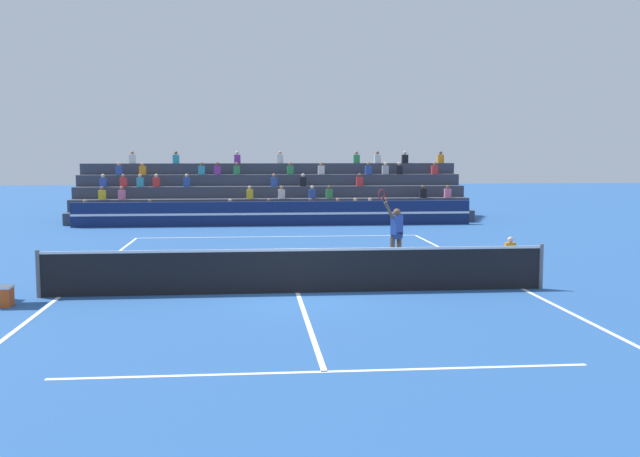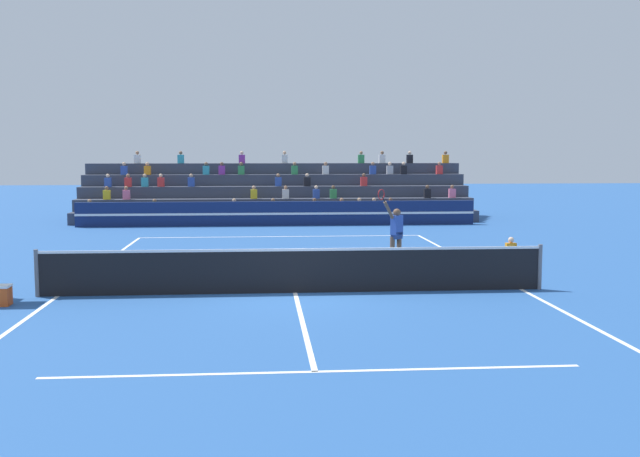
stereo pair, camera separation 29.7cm
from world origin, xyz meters
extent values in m
plane|color=#285699|center=(0.00, 0.00, 0.00)|extent=(120.00, 120.00, 0.00)
cube|color=white|center=(0.00, 11.90, 0.00)|extent=(11.00, 0.10, 0.01)
cube|color=white|center=(-5.50, 0.00, 0.00)|extent=(0.10, 23.80, 0.01)
cube|color=white|center=(5.50, 0.00, 0.00)|extent=(0.10, 23.80, 0.01)
cube|color=white|center=(0.00, -6.43, 0.00)|extent=(8.25, 0.10, 0.01)
cube|color=white|center=(0.00, 6.43, 0.00)|extent=(8.25, 0.10, 0.01)
cube|color=white|center=(0.00, 0.00, 0.00)|extent=(0.10, 12.85, 0.01)
cylinder|color=slate|center=(-5.95, 0.00, 0.55)|extent=(0.10, 0.10, 1.10)
cylinder|color=slate|center=(5.95, 0.00, 0.55)|extent=(0.10, 0.10, 1.10)
cube|color=black|center=(0.00, 0.00, 0.50)|extent=(11.90, 0.02, 1.00)
cube|color=white|center=(0.00, 0.00, 1.03)|extent=(11.90, 0.04, 0.06)
cube|color=navy|center=(0.00, 16.34, 0.55)|extent=(18.00, 0.24, 1.10)
cube|color=white|center=(0.00, 16.21, 0.55)|extent=(18.00, 0.02, 0.10)
cube|color=#383D4C|center=(0.00, 17.62, 0.28)|extent=(19.10, 0.95, 0.55)
cube|color=teal|center=(-5.67, 17.45, 0.77)|extent=(0.32, 0.22, 0.44)
sphere|color=brown|center=(-5.67, 17.45, 1.09)|extent=(0.18, 0.18, 0.18)
cube|color=silver|center=(1.73, 17.45, 0.77)|extent=(0.32, 0.22, 0.44)
sphere|color=brown|center=(1.73, 17.45, 1.09)|extent=(0.18, 0.18, 0.18)
cube|color=yellow|center=(3.86, 17.45, 0.77)|extent=(0.32, 0.22, 0.44)
sphere|color=tan|center=(3.86, 17.45, 1.09)|extent=(0.18, 0.18, 0.18)
cube|color=#B2B2B7|center=(4.56, 17.45, 0.77)|extent=(0.32, 0.22, 0.44)
sphere|color=tan|center=(4.56, 17.45, 1.09)|extent=(0.18, 0.18, 0.18)
cube|color=teal|center=(-8.60, 17.45, 0.77)|extent=(0.32, 0.22, 0.44)
sphere|color=#9E7051|center=(-8.60, 17.45, 1.09)|extent=(0.18, 0.18, 0.18)
cube|color=black|center=(-0.21, 17.45, 0.77)|extent=(0.32, 0.22, 0.44)
sphere|color=brown|center=(-0.21, 17.45, 1.09)|extent=(0.18, 0.18, 0.18)
cube|color=#2D4CA5|center=(-2.02, 17.45, 0.77)|extent=(0.32, 0.22, 0.44)
sphere|color=tan|center=(-2.02, 17.45, 1.09)|extent=(0.18, 0.18, 0.18)
cube|color=orange|center=(3.02, 17.45, 0.77)|extent=(0.32, 0.22, 0.44)
sphere|color=#9E7051|center=(3.02, 17.45, 1.09)|extent=(0.18, 0.18, 0.18)
cube|color=pink|center=(5.34, 17.45, 0.77)|extent=(0.32, 0.22, 0.44)
sphere|color=brown|center=(5.34, 17.45, 1.09)|extent=(0.18, 0.18, 0.18)
cube|color=#383D4C|center=(0.00, 18.57, 0.55)|extent=(19.10, 0.95, 1.10)
cube|color=black|center=(7.32, 18.40, 1.32)|extent=(0.32, 0.22, 0.44)
sphere|color=brown|center=(7.32, 18.40, 1.64)|extent=(0.18, 0.18, 0.18)
cube|color=silver|center=(0.41, 18.40, 1.32)|extent=(0.32, 0.22, 0.44)
sphere|color=#9E7051|center=(0.41, 18.40, 1.64)|extent=(0.18, 0.18, 0.18)
cube|color=yellow|center=(-1.10, 18.40, 1.32)|extent=(0.32, 0.22, 0.44)
sphere|color=tan|center=(-1.10, 18.40, 1.64)|extent=(0.18, 0.18, 0.18)
cube|color=#2D4CA5|center=(1.89, 18.40, 1.32)|extent=(0.32, 0.22, 0.44)
sphere|color=beige|center=(1.89, 18.40, 1.64)|extent=(0.18, 0.18, 0.18)
cube|color=yellow|center=(-8.01, 18.40, 1.32)|extent=(0.32, 0.22, 0.44)
sphere|color=brown|center=(-8.01, 18.40, 1.64)|extent=(0.18, 0.18, 0.18)
cube|color=pink|center=(8.55, 18.40, 1.32)|extent=(0.32, 0.22, 0.44)
sphere|color=brown|center=(8.55, 18.40, 1.64)|extent=(0.18, 0.18, 0.18)
cube|color=pink|center=(-7.10, 18.40, 1.32)|extent=(0.32, 0.22, 0.44)
sphere|color=#9E7051|center=(-7.10, 18.40, 1.64)|extent=(0.18, 0.18, 0.18)
cube|color=#338C4C|center=(2.72, 18.40, 1.32)|extent=(0.32, 0.22, 0.44)
sphere|color=brown|center=(2.72, 18.40, 1.64)|extent=(0.18, 0.18, 0.18)
cube|color=#383D4C|center=(0.00, 19.52, 0.83)|extent=(19.10, 0.95, 1.65)
cube|color=red|center=(-5.60, 19.35, 1.87)|extent=(0.32, 0.22, 0.44)
sphere|color=beige|center=(-5.60, 19.35, 2.19)|extent=(0.18, 0.18, 0.18)
cube|color=red|center=(4.33, 19.35, 1.87)|extent=(0.32, 0.22, 0.44)
sphere|color=brown|center=(4.33, 19.35, 2.19)|extent=(0.18, 0.18, 0.18)
cube|color=teal|center=(-6.37, 19.35, 1.87)|extent=(0.32, 0.22, 0.44)
sphere|color=tan|center=(-6.37, 19.35, 2.19)|extent=(0.18, 0.18, 0.18)
cube|color=#2D4CA5|center=(-4.15, 19.35, 1.87)|extent=(0.32, 0.22, 0.44)
sphere|color=tan|center=(-4.15, 19.35, 2.19)|extent=(0.18, 0.18, 0.18)
cube|color=red|center=(-7.17, 19.35, 1.87)|extent=(0.32, 0.22, 0.44)
sphere|color=#9E7051|center=(-7.17, 19.35, 2.19)|extent=(0.18, 0.18, 0.18)
cube|color=#2D4CA5|center=(-8.13, 19.35, 1.87)|extent=(0.32, 0.22, 0.44)
sphere|color=beige|center=(-8.13, 19.35, 2.19)|extent=(0.18, 0.18, 0.18)
cube|color=#2D4CA5|center=(0.09, 19.35, 1.87)|extent=(0.32, 0.22, 0.44)
sphere|color=#9E7051|center=(0.09, 19.35, 2.19)|extent=(0.18, 0.18, 0.18)
cube|color=black|center=(1.51, 19.35, 1.87)|extent=(0.32, 0.22, 0.44)
sphere|color=beige|center=(1.51, 19.35, 2.19)|extent=(0.18, 0.18, 0.18)
cube|color=#383D4C|center=(0.00, 20.47, 1.10)|extent=(19.10, 0.95, 2.20)
cube|color=red|center=(8.36, 20.30, 2.42)|extent=(0.32, 0.22, 0.44)
sphere|color=#9E7051|center=(8.36, 20.30, 2.74)|extent=(0.18, 0.18, 0.18)
cube|color=#2D4CA5|center=(4.92, 20.30, 2.42)|extent=(0.32, 0.22, 0.44)
sphere|color=#9E7051|center=(4.92, 20.30, 2.74)|extent=(0.18, 0.18, 0.18)
cube|color=black|center=(6.50, 20.30, 2.42)|extent=(0.32, 0.22, 0.44)
sphere|color=beige|center=(6.50, 20.30, 2.74)|extent=(0.18, 0.18, 0.18)
cube|color=teal|center=(-3.49, 20.30, 2.42)|extent=(0.32, 0.22, 0.44)
sphere|color=brown|center=(-3.49, 20.30, 2.74)|extent=(0.18, 0.18, 0.18)
cube|color=#338C4C|center=(-1.74, 20.30, 2.42)|extent=(0.32, 0.22, 0.44)
sphere|color=brown|center=(-1.74, 20.30, 2.74)|extent=(0.18, 0.18, 0.18)
cube|color=orange|center=(-6.38, 20.30, 2.42)|extent=(0.32, 0.22, 0.44)
sphere|color=tan|center=(-6.38, 20.30, 2.74)|extent=(0.18, 0.18, 0.18)
cube|color=#2D4CA5|center=(-7.51, 20.30, 2.42)|extent=(0.32, 0.22, 0.44)
sphere|color=tan|center=(-7.51, 20.30, 2.74)|extent=(0.18, 0.18, 0.18)
cube|color=#338C4C|center=(0.94, 20.30, 2.42)|extent=(0.32, 0.22, 0.44)
sphere|color=#9E7051|center=(0.94, 20.30, 2.74)|extent=(0.18, 0.18, 0.18)
cube|color=purple|center=(-2.71, 20.30, 2.42)|extent=(0.32, 0.22, 0.44)
sphere|color=brown|center=(-2.71, 20.30, 2.74)|extent=(0.18, 0.18, 0.18)
cube|color=#B2B2B7|center=(5.79, 20.30, 2.42)|extent=(0.32, 0.22, 0.44)
sphere|color=beige|center=(5.79, 20.30, 2.74)|extent=(0.18, 0.18, 0.18)
cube|color=silver|center=(2.51, 20.30, 2.42)|extent=(0.32, 0.22, 0.44)
sphere|color=#9E7051|center=(2.51, 20.30, 2.74)|extent=(0.18, 0.18, 0.18)
cube|color=#383D4C|center=(0.00, 21.42, 1.38)|extent=(19.10, 0.95, 2.75)
cube|color=silver|center=(5.55, 21.25, 2.97)|extent=(0.32, 0.22, 0.44)
sphere|color=brown|center=(5.55, 21.25, 3.29)|extent=(0.18, 0.18, 0.18)
cube|color=teal|center=(-4.83, 21.25, 2.97)|extent=(0.32, 0.22, 0.44)
sphere|color=brown|center=(-4.83, 21.25, 3.29)|extent=(0.18, 0.18, 0.18)
cube|color=silver|center=(0.47, 21.25, 2.97)|extent=(0.32, 0.22, 0.44)
sphere|color=tan|center=(0.47, 21.25, 3.29)|extent=(0.18, 0.18, 0.18)
cube|color=orange|center=(8.91, 21.25, 2.97)|extent=(0.32, 0.22, 0.44)
sphere|color=brown|center=(8.91, 21.25, 3.29)|extent=(0.18, 0.18, 0.18)
cube|color=purple|center=(-1.72, 21.25, 2.97)|extent=(0.32, 0.22, 0.44)
sphere|color=beige|center=(-1.72, 21.25, 3.29)|extent=(0.18, 0.18, 0.18)
cube|color=black|center=(7.00, 21.25, 2.97)|extent=(0.32, 0.22, 0.44)
sphere|color=beige|center=(7.00, 21.25, 3.29)|extent=(0.18, 0.18, 0.18)
cube|color=#338C4C|center=(4.44, 21.25, 2.97)|extent=(0.32, 0.22, 0.44)
sphere|color=#9E7051|center=(4.44, 21.25, 3.29)|extent=(0.18, 0.18, 0.18)
cube|color=silver|center=(-7.00, 21.25, 2.97)|extent=(0.32, 0.22, 0.44)
sphere|color=#9E7051|center=(-7.00, 21.25, 3.29)|extent=(0.18, 0.18, 0.18)
cube|color=black|center=(6.52, 3.77, 0.06)|extent=(0.28, 0.36, 0.12)
cube|color=black|center=(6.52, 3.77, 0.18)|extent=(0.28, 0.24, 0.18)
cube|color=orange|center=(6.52, 3.77, 0.47)|extent=(0.30, 0.18, 0.40)
sphere|color=beige|center=(6.52, 3.77, 0.76)|extent=(0.17, 0.17, 0.17)
cylinder|color=brown|center=(3.18, 3.71, 0.45)|extent=(0.14, 0.14, 0.90)
cylinder|color=brown|center=(2.97, 3.61, 0.45)|extent=(0.14, 0.14, 0.90)
cube|color=navy|center=(3.10, 3.65, 0.94)|extent=(0.37, 0.37, 0.20)
cube|color=#2D4CA5|center=(3.10, 3.65, 1.24)|extent=(0.40, 0.40, 0.56)
sphere|color=brown|center=(3.10, 3.65, 1.60)|extent=(0.22, 0.22, 0.22)
cube|color=white|center=(3.21, 3.68, 0.04)|extent=(0.27, 0.27, 0.09)
cube|color=white|center=(3.00, 3.58, 0.04)|extent=(0.27, 0.27, 0.09)
cylinder|color=brown|center=(3.27, 3.82, 1.18)|extent=(0.09, 0.09, 0.56)
cylinder|color=brown|center=(2.81, 3.37, 1.69)|extent=(0.38, 0.38, 0.53)
cylinder|color=black|center=(2.63, 3.19, 2.01)|extent=(0.14, 0.14, 0.19)
torus|color=#B21E1E|center=(2.55, 3.11, 2.15)|extent=(0.33, 0.32, 0.43)
sphere|color=#C6DB33|center=(4.01, 6.11, 0.03)|extent=(0.07, 0.07, 0.07)
cube|color=#D84C19|center=(-6.49, -0.95, 0.20)|extent=(0.48, 0.36, 0.40)
cube|color=white|center=(-6.49, -0.95, 0.43)|extent=(0.50, 0.38, 0.05)
camera|label=1|loc=(-1.10, -17.43, 3.32)|focal=42.00mm
camera|label=2|loc=(-0.81, -17.46, 3.32)|focal=42.00mm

